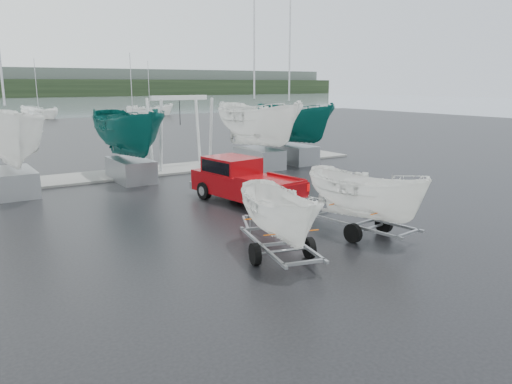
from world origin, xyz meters
The scene contains 13 objects.
ground_plane centered at (0.00, 0.00, 0.00)m, with size 120.00×120.00×0.00m, color black.
dock centered at (0.00, 13.00, 0.05)m, with size 30.00×3.00×0.12m, color gray.
pickup_truck centered at (2.24, 4.26, 0.94)m, with size 2.53×5.60×1.80m.
trailer_hitched centered at (3.03, -1.87, 2.68)m, with size 1.89×3.72×4.95m.
trailer_parked centered at (-0.46, -2.11, 2.50)m, with size 2.02×3.78×4.60m.
boat_hoist centered at (3.61, 13.00, 2.67)m, with size 3.30×2.18×4.12m.
keelboat_0 centered at (-5.33, 11.00, 4.25)m, with size 2.67×3.20×10.84m.
keelboat_1 centered at (0.00, 11.20, 3.99)m, with size 2.51×3.20×7.77m.
keelboat_2 centered at (7.58, 11.00, 4.37)m, with size 2.75×3.20×10.92m.
keelboat_3 centered at (10.30, 11.30, 4.08)m, with size 2.56×3.20×10.74m.
moored_boat_2 centered at (11.11, 41.69, 0.01)m, with size 2.96×2.94×10.79m.
moored_boat_3 centered at (20.08, 59.35, 0.00)m, with size 3.38×3.33×11.50m.
moored_boat_5 centered at (4.85, 61.62, 0.00)m, with size 3.56×3.59×11.52m.
Camera 1 is at (-8.27, -12.77, 4.81)m, focal length 35.00 mm.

